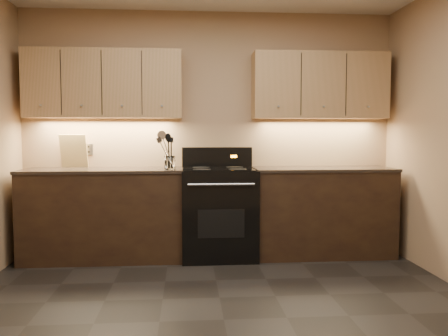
# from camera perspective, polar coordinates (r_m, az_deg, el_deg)

# --- Properties ---
(floor) EXTENTS (4.00, 4.00, 0.00)m
(floor) POSITION_cam_1_polar(r_m,az_deg,el_deg) (3.45, -0.01, -17.79)
(floor) COLOR black
(floor) RESTS_ON ground
(wall_back) EXTENTS (4.00, 0.04, 2.60)m
(wall_back) POSITION_cam_1_polar(r_m,az_deg,el_deg) (5.20, -1.75, 4.29)
(wall_back) COLOR #A17B5F
(wall_back) RESTS_ON ground
(counter_left) EXTENTS (1.62, 0.62, 0.93)m
(counter_left) POSITION_cam_1_polar(r_m,az_deg,el_deg) (5.03, -14.23, -5.38)
(counter_left) COLOR black
(counter_left) RESTS_ON ground
(counter_right) EXTENTS (1.46, 0.62, 0.93)m
(counter_right) POSITION_cam_1_polar(r_m,az_deg,el_deg) (5.16, 11.69, -5.10)
(counter_right) COLOR black
(counter_right) RESTS_ON ground
(stove) EXTENTS (0.76, 0.68, 1.14)m
(stove) POSITION_cam_1_polar(r_m,az_deg,el_deg) (4.95, -0.62, -5.25)
(stove) COLOR black
(stove) RESTS_ON ground
(upper_cab_left) EXTENTS (1.60, 0.30, 0.70)m
(upper_cab_left) POSITION_cam_1_polar(r_m,az_deg,el_deg) (5.14, -14.22, 9.75)
(upper_cab_left) COLOR tan
(upper_cab_left) RESTS_ON wall_back
(upper_cab_right) EXTENTS (1.44, 0.30, 0.70)m
(upper_cab_right) POSITION_cam_1_polar(r_m,az_deg,el_deg) (5.26, 11.44, 9.66)
(upper_cab_right) COLOR tan
(upper_cab_right) RESTS_ON wall_back
(outlet_plate) EXTENTS (0.08, 0.01, 0.12)m
(outlet_plate) POSITION_cam_1_polar(r_m,az_deg,el_deg) (5.29, -15.96, 2.18)
(outlet_plate) COLOR #B2B5BA
(outlet_plate) RESTS_ON wall_back
(utensil_crock) EXTENTS (0.12, 0.12, 0.14)m
(utensil_crock) POSITION_cam_1_polar(r_m,az_deg,el_deg) (4.78, -6.53, 0.58)
(utensil_crock) COLOR white
(utensil_crock) RESTS_ON counter_left
(cutting_board) EXTENTS (0.29, 0.13, 0.35)m
(cutting_board) POSITION_cam_1_polar(r_m,az_deg,el_deg) (5.28, -17.63, 1.97)
(cutting_board) COLOR tan
(cutting_board) RESTS_ON counter_left
(black_spoon) EXTENTS (0.07, 0.13, 0.35)m
(black_spoon) POSITION_cam_1_polar(r_m,az_deg,el_deg) (4.80, -6.59, 2.08)
(black_spoon) COLOR black
(black_spoon) RESTS_ON utensil_crock
(black_turner) EXTENTS (0.10, 0.16, 0.33)m
(black_turner) POSITION_cam_1_polar(r_m,az_deg,el_deg) (4.76, -6.39, 1.94)
(black_turner) COLOR black
(black_turner) RESTS_ON utensil_crock
(steel_spatula) EXTENTS (0.23, 0.15, 0.36)m
(steel_spatula) POSITION_cam_1_polar(r_m,az_deg,el_deg) (4.78, -6.20, 2.13)
(steel_spatula) COLOR silver
(steel_spatula) RESTS_ON utensil_crock
(steel_skimmer) EXTENTS (0.21, 0.12, 0.38)m
(steel_skimmer) POSITION_cam_1_polar(r_m,az_deg,el_deg) (4.75, -6.12, 2.23)
(steel_skimmer) COLOR silver
(steel_skimmer) RESTS_ON utensil_crock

